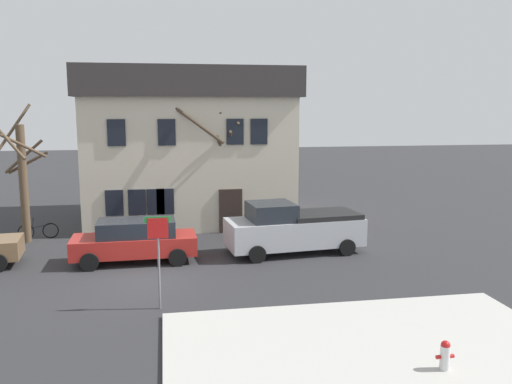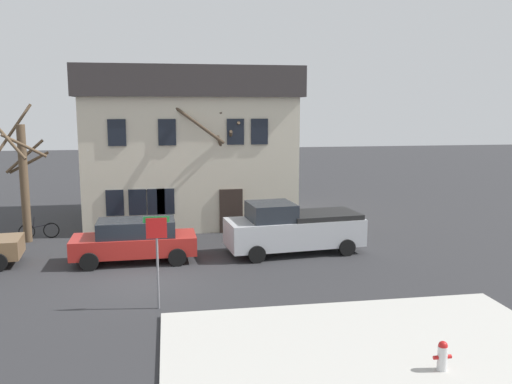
{
  "view_description": "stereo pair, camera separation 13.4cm",
  "coord_description": "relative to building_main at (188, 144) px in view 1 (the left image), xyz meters",
  "views": [
    {
      "loc": [
        0.74,
        -18.06,
        5.92
      ],
      "look_at": [
        4.48,
        3.51,
        2.44
      ],
      "focal_mm": 37.43,
      "sensor_mm": 36.0,
      "label": 1
    },
    {
      "loc": [
        0.87,
        -18.08,
        5.92
      ],
      "look_at": [
        4.48,
        3.51,
        2.44
      ],
      "focal_mm": 37.43,
      "sensor_mm": 36.0,
      "label": 2
    }
  ],
  "objects": [
    {
      "name": "ground_plane",
      "position": [
        -2.04,
        -10.54,
        -3.99
      ],
      "size": [
        120.0,
        120.0,
        0.0
      ],
      "primitive_type": "plane",
      "color": "#2D2D30"
    },
    {
      "name": "tree_bare_near",
      "position": [
        -7.43,
        -4.12,
        -0.99
      ],
      "size": [
        2.71,
        2.91,
        6.09
      ],
      "color": "brown",
      "rests_on": "ground_plane"
    },
    {
      "name": "fire_hydrant",
      "position": [
        4.76,
        -18.33,
        -3.51
      ],
      "size": [
        0.42,
        0.22,
        0.68
      ],
      "color": "silver",
      "rests_on": "sidewalk_slab"
    },
    {
      "name": "sidewalk_slab",
      "position": [
        3.55,
        -17.45,
        -3.93
      ],
      "size": [
        10.01,
        7.06,
        0.12
      ],
      "primitive_type": "cube",
      "color": "#B7B5AD",
      "rests_on": "ground_plane"
    },
    {
      "name": "tree_bare_mid",
      "position": [
        0.99,
        -3.32,
        -0.97
      ],
      "size": [
        3.21,
        3.19,
        6.1
      ],
      "color": "#4C3D2D",
      "rests_on": "ground_plane"
    },
    {
      "name": "building_main",
      "position": [
        0.0,
        0.0,
        0.0
      ],
      "size": [
        10.66,
        8.2,
        7.84
      ],
      "color": "beige",
      "rests_on": "ground_plane"
    },
    {
      "name": "street_sign_pole",
      "position": [
        -1.53,
        -13.23,
        -2.03
      ],
      "size": [
        0.76,
        0.07,
        2.79
      ],
      "color": "slate",
      "rests_on": "ground_plane"
    },
    {
      "name": "car_red_wagon",
      "position": [
        -2.48,
        -8.11,
        -3.12
      ],
      "size": [
        4.73,
        2.08,
        1.66
      ],
      "color": "#AD231E",
      "rests_on": "ground_plane"
    },
    {
      "name": "pickup_truck_silver",
      "position": [
        3.85,
        -7.83,
        -2.96
      ],
      "size": [
        5.72,
        2.75,
        2.12
      ],
      "color": "#B7BABF",
      "rests_on": "ground_plane"
    },
    {
      "name": "bicycle_leaning",
      "position": [
        -7.01,
        -3.64,
        -3.62
      ],
      "size": [
        1.75,
        0.24,
        1.03
      ],
      "color": "black",
      "rests_on": "ground_plane"
    }
  ]
}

